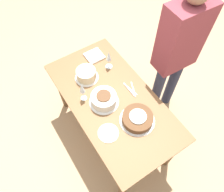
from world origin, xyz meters
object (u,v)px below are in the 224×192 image
wine_glass_far (109,57)px  person_cutting (178,49)px  cake_front_chocolate (137,118)px  wine_glass_near (82,89)px  cake_center_white (104,99)px  cake_back_decorated (86,74)px

wine_glass_far → person_cutting: (-0.34, -0.54, 0.10)m
cake_front_chocolate → wine_glass_far: 0.66m
cake_front_chocolate → wine_glass_near: 0.54m
cake_center_white → wine_glass_far: size_ratio=1.27×
person_cutting → cake_back_decorated: bearing=-20.6°
cake_center_white → cake_front_chocolate: (-0.31, -0.14, -0.02)m
cake_front_chocolate → wine_glass_far: (0.64, -0.12, 0.11)m
cake_center_white → person_cutting: (-0.02, -0.80, 0.19)m
wine_glass_far → cake_center_white: bearing=141.2°
wine_glass_near → wine_glass_far: size_ratio=1.05×
cake_center_white → cake_front_chocolate: size_ratio=0.88×
wine_glass_far → person_cutting: person_cutting is taller
cake_back_decorated → wine_glass_far: 0.27m
cake_front_chocolate → person_cutting: size_ratio=0.19×
cake_center_white → wine_glass_far: bearing=-38.8°
cake_center_white → wine_glass_near: bearing=44.8°
cake_front_chocolate → wine_glass_far: size_ratio=1.44×
cake_front_chocolate → person_cutting: 0.75m
cake_back_decorated → wine_glass_far: size_ratio=1.08×
wine_glass_far → wine_glass_near: bearing=115.8°
cake_center_white → person_cutting: 0.82m
wine_glass_near → person_cutting: bearing=-99.2°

